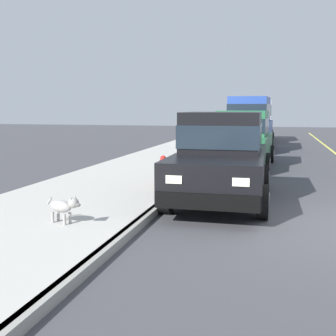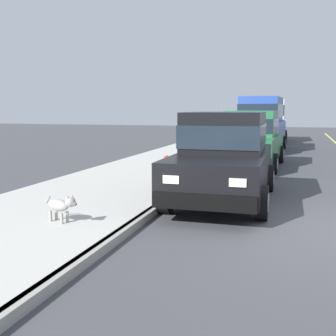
% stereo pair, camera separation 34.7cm
% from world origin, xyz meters
% --- Properties ---
extents(ground_plane, '(80.00, 80.00, 0.00)m').
position_xyz_m(ground_plane, '(0.00, 0.00, 0.00)').
color(ground_plane, '#424247').
extents(curb, '(0.16, 64.00, 0.14)m').
position_xyz_m(curb, '(-3.20, 0.00, 0.07)').
color(curb, gray).
rests_on(curb, ground).
extents(sidewalk, '(3.60, 64.00, 0.14)m').
position_xyz_m(sidewalk, '(-5.00, 0.00, 0.07)').
color(sidewalk, '#B7B5AD').
rests_on(sidewalk, ground).
extents(car_black_sedan, '(2.09, 4.63, 1.92)m').
position_xyz_m(car_black_sedan, '(-2.13, 1.53, 0.98)').
color(car_black_sedan, black).
rests_on(car_black_sedan, ground).
extents(car_green_sedan, '(2.15, 4.66, 1.92)m').
position_xyz_m(car_green_sedan, '(-2.12, 7.17, 0.98)').
color(car_green_sedan, '#23663D').
rests_on(car_green_sedan, ground).
extents(car_blue_van, '(2.24, 4.95, 2.52)m').
position_xyz_m(car_blue_van, '(-2.22, 12.92, 1.39)').
color(car_blue_van, '#28479E').
rests_on(car_blue_van, ground).
extents(car_silver_van, '(2.23, 4.95, 2.52)m').
position_xyz_m(car_silver_van, '(-2.22, 18.78, 1.39)').
color(car_silver_van, '#BCBCC1').
rests_on(car_silver_van, ground).
extents(dog_grey, '(0.73, 0.34, 0.49)m').
position_xyz_m(dog_grey, '(-4.30, -1.52, 0.43)').
color(dog_grey, '#999691').
rests_on(dog_grey, sidewalk).
extents(fire_hydrant, '(0.34, 0.24, 0.72)m').
position_xyz_m(fire_hydrant, '(-3.65, 2.27, 0.48)').
color(fire_hydrant, red).
rests_on(fire_hydrant, sidewalk).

